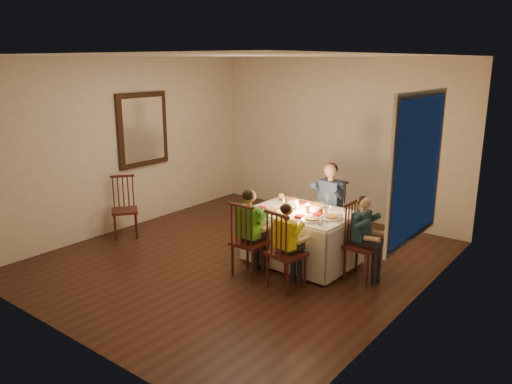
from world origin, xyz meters
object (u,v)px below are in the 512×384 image
Objects in this scene: chair_near_right at (286,287)px; chair_extra at (127,236)px; child_green at (250,274)px; dining_table at (302,226)px; chair_near_left at (250,274)px; child_teal at (361,278)px; adult at (327,245)px; chair_adult at (327,245)px; chair_end at (361,278)px; child_yellow at (286,287)px; serving_bowl at (291,201)px.

chair_extra is (-2.86, -0.04, 0.00)m from chair_near_right.
child_green is (-0.55, 0.02, 0.00)m from chair_near_right.
dining_table is 1.49× the size of chair_extra.
chair_near_left is at bearing -52.37° from chair_extra.
dining_table is 0.98m from child_teal.
child_green is 1.05× the size of child_teal.
adult is at bearing -69.13° from chair_near_right.
chair_adult is 2.98m from chair_extra.
chair_near_left is at bearing 122.90° from chair_end.
chair_adult is 1.50m from child_yellow.
serving_bowl is at bearing 147.08° from dining_table.
child_teal reaches higher than chair_adult.
child_green is at bearing -87.00° from serving_bowl.
chair_adult is (-0.02, 0.73, -0.49)m from dining_table.
dining_table is at bearing 90.55° from child_teal.
child_yellow is at bearing -68.42° from dining_table.
chair_extra is 0.89× the size of child_teal.
chair_near_left is 1.47m from adult.
chair_near_left and chair_near_right have the same top height.
serving_bowl reaches higher than child_teal.
chair_extra is at bearing 1.27° from child_green.
serving_bowl is (-0.60, 0.96, 0.71)m from chair_near_right.
adult is 0.92m from serving_bowl.
serving_bowl is (-0.05, 0.95, 0.71)m from chair_near_left.
chair_extra is at bearing 102.88° from chair_end.
chair_adult is 4.80× the size of serving_bowl.
child_green reaches higher than chair_near_right.
chair_end is at bearing -118.29° from chair_near_right.
chair_near_right is 0.87× the size of child_green.
chair_near_right is 0.00m from child_yellow.
child_teal is at bearing -10.31° from serving_bowl.
chair_end is 4.80× the size of serving_bowl.
child_green is (2.31, 0.06, 0.00)m from chair_extra.
chair_extra is (-2.31, -0.06, 0.00)m from chair_near_left.
child_yellow reaches higher than chair_adult.
serving_bowl is at bearing 79.63° from chair_end.
adult is at bearing -100.07° from child_green.
child_teal is (1.13, 0.73, 0.00)m from child_green.
chair_adult is 0.93× the size of child_yellow.
chair_near_left is at bearing -95.46° from adult.
chair_adult and chair_end have the same top height.
chair_end is at bearing 2.17° from dining_table.
chair_end is 0.92× the size of child_teal.
dining_table reaches higher than chair_extra.
serving_bowl is (-1.18, 0.21, 0.71)m from chair_end.
chair_adult is at bearing -23.34° from chair_extra.
child_teal is 5.24× the size of serving_bowl.
child_green is at bearing -52.37° from chair_extra.
chair_adult is 1.13m from child_teal.
child_yellow is at bearing -74.30° from adult.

